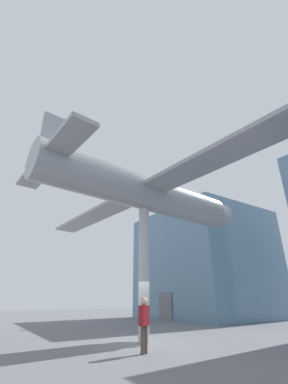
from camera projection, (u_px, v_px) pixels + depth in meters
name	position (u px, v px, depth m)	size (l,w,h in m)	color
ground_plane	(144.00, 343.00, 11.13)	(80.00, 80.00, 0.00)	slate
glass_pavilion_left	(204.00, 265.00, 26.80)	(11.68, 10.45, 10.74)	#60849E
support_pylon_central	(144.00, 269.00, 12.31)	(0.52, 0.52, 6.15)	#B7B7BC
suspended_airplane	(147.00, 193.00, 13.99)	(21.42, 13.34, 3.35)	#93999E
visitor_person	(144.00, 320.00, 9.17)	(0.35, 0.45, 1.81)	#4C4238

